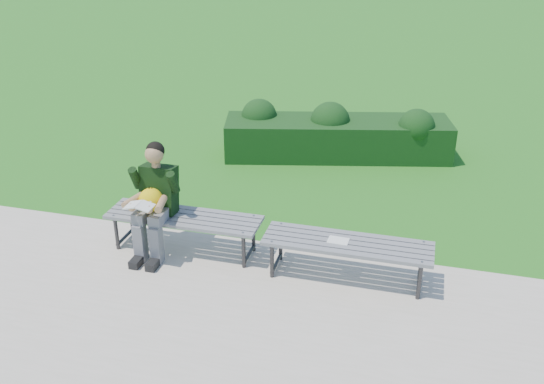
{
  "coord_description": "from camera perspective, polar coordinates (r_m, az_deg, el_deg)",
  "views": [
    {
      "loc": [
        1.82,
        -6.11,
        3.7
      ],
      "look_at": [
        0.24,
        -0.23,
        0.81
      ],
      "focal_mm": 40.0,
      "sensor_mm": 36.0,
      "label": 1
    }
  ],
  "objects": [
    {
      "name": "bench_right",
      "position": [
        6.52,
        7.1,
        -5.1
      ],
      "size": [
        1.8,
        0.5,
        0.46
      ],
      "color": "gray",
      "rests_on": "walkway"
    },
    {
      "name": "paper_sheet",
      "position": [
        6.5,
        6.25,
        -4.56
      ],
      "size": [
        0.23,
        0.17,
        0.01
      ],
      "color": "white",
      "rests_on": "bench_right"
    },
    {
      "name": "ground",
      "position": [
        7.37,
        -1.34,
        -4.74
      ],
      "size": [
        80.0,
        80.0,
        0.0
      ],
      "color": "#26681B",
      "rests_on": "ground"
    },
    {
      "name": "seated_boy",
      "position": [
        6.97,
        -11.04,
        -0.49
      ],
      "size": [
        0.56,
        0.76,
        1.31
      ],
      "color": "gray",
      "rests_on": "walkway"
    },
    {
      "name": "walkway",
      "position": [
        6.0,
        -6.15,
        -12.77
      ],
      "size": [
        30.0,
        3.5,
        0.02
      ],
      "color": "#BBB59D",
      "rests_on": "ground"
    },
    {
      "name": "hedge",
      "position": [
        9.84,
        6.04,
        5.45
      ],
      "size": [
        3.69,
        1.7,
        0.89
      ],
      "color": "#183811",
      "rests_on": "ground"
    },
    {
      "name": "bench_left",
      "position": [
        7.06,
        -8.3,
        -2.61
      ],
      "size": [
        1.8,
        0.5,
        0.46
      ],
      "color": "gray",
      "rests_on": "walkway"
    }
  ]
}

